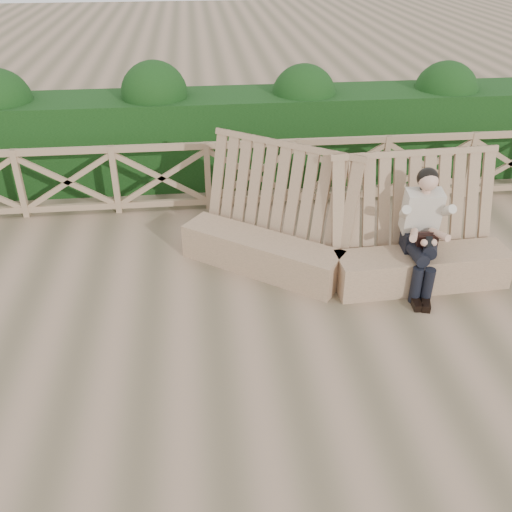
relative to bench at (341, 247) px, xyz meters
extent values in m
plane|color=brown|center=(-0.92, -1.34, -0.40)|extent=(60.00, 60.00, 0.00)
cube|color=#7E6248|center=(-1.00, 0.23, -0.17)|extent=(2.05, 1.71, 0.47)
cube|color=#7E6248|center=(-0.84, 0.45, 0.41)|extent=(2.02, 1.67, 1.58)
cube|color=#7E6248|center=(0.96, -0.37, -0.17)|extent=(2.21, 0.61, 0.47)
cube|color=#7E6248|center=(0.95, -0.10, 0.41)|extent=(2.20, 0.56, 1.58)
cube|color=black|center=(0.91, -0.26, 0.19)|extent=(0.42, 0.32, 0.24)
cube|color=beige|center=(0.91, -0.21, 0.56)|extent=(0.46, 0.35, 0.58)
sphere|color=tan|center=(0.91, -0.26, 0.98)|extent=(0.25, 0.25, 0.23)
sphere|color=black|center=(0.91, -0.23, 1.00)|extent=(0.27, 0.27, 0.25)
cylinder|color=black|center=(0.79, -0.49, 0.16)|extent=(0.20, 0.52, 0.17)
cylinder|color=black|center=(0.97, -0.48, 0.24)|extent=(0.20, 0.52, 0.18)
cylinder|color=black|center=(0.76, -0.73, -0.17)|extent=(0.14, 0.14, 0.47)
cylinder|color=black|center=(0.89, -0.76, -0.17)|extent=(0.14, 0.14, 0.47)
cube|color=black|center=(0.76, -0.83, -0.36)|extent=(0.12, 0.27, 0.09)
cube|color=black|center=(0.86, -0.86, -0.36)|extent=(0.12, 0.27, 0.09)
cube|color=black|center=(0.92, -0.46, 0.30)|extent=(0.26, 0.16, 0.17)
cube|color=black|center=(0.88, -0.64, 0.36)|extent=(0.08, 0.10, 0.13)
cube|color=#9A7B59|center=(-0.92, 2.16, 0.65)|extent=(10.10, 0.07, 0.10)
cube|color=#9A7B59|center=(-0.92, 2.16, -0.28)|extent=(10.10, 0.07, 0.10)
cube|color=black|center=(-0.92, 3.36, 0.35)|extent=(12.00, 1.20, 1.50)
camera|label=1|loc=(-1.77, -6.20, 3.66)|focal=40.00mm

